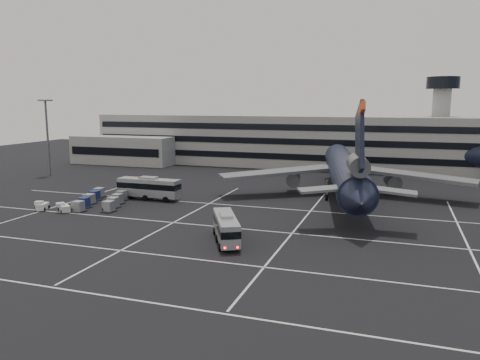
% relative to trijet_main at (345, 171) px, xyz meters
% --- Properties ---
extents(ground, '(260.00, 260.00, 0.00)m').
position_rel_trijet_main_xyz_m(ground, '(-16.12, -29.44, -5.25)').
color(ground, black).
rests_on(ground, ground).
extents(lane_markings, '(90.00, 55.62, 0.01)m').
position_rel_trijet_main_xyz_m(lane_markings, '(-15.17, -28.72, -5.24)').
color(lane_markings, silver).
rests_on(lane_markings, ground).
extents(terminal, '(125.00, 26.00, 24.00)m').
position_rel_trijet_main_xyz_m(terminal, '(-19.06, 41.70, 1.68)').
color(terminal, gray).
rests_on(terminal, ground).
extents(hills, '(352.00, 180.00, 44.00)m').
position_rel_trijet_main_xyz_m(hills, '(1.88, 140.56, -17.32)').
color(hills, '#38332B').
rests_on(hills, ground).
extents(lightpole_left, '(2.40, 2.40, 18.28)m').
position_rel_trijet_main_xyz_m(lightpole_left, '(-71.12, 5.56, 6.57)').
color(lightpole_left, slate).
rests_on(lightpole_left, ground).
extents(trijet_main, '(46.68, 57.46, 18.08)m').
position_rel_trijet_main_xyz_m(trijet_main, '(0.00, 0.00, 0.00)').
color(trijet_main, black).
rests_on(trijet_main, ground).
extents(bus_near, '(6.88, 10.39, 3.68)m').
position_rel_trijet_main_xyz_m(bus_near, '(-11.30, -31.93, -3.24)').
color(bus_near, '#979A9E').
rests_on(bus_near, ground).
extents(bus_far, '(11.96, 3.18, 4.21)m').
position_rel_trijet_main_xyz_m(bus_far, '(-34.00, -11.67, -2.95)').
color(bus_far, '#979A9E').
rests_on(bus_far, ground).
extents(tug_a, '(2.23, 2.80, 1.58)m').
position_rel_trijet_main_xyz_m(tug_a, '(-46.38, -25.10, -4.55)').
color(tug_a, silver).
rests_on(tug_a, ground).
extents(tug_b, '(2.86, 2.70, 1.59)m').
position_rel_trijet_main_xyz_m(tug_b, '(-41.93, -25.12, -4.54)').
color(tug_b, silver).
rests_on(tug_b, ground).
extents(uld_cluster, '(11.02, 15.42, 1.82)m').
position_rel_trijet_main_xyz_m(uld_cluster, '(-39.49, -17.91, -4.36)').
color(uld_cluster, '#2D2D30').
rests_on(uld_cluster, ground).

